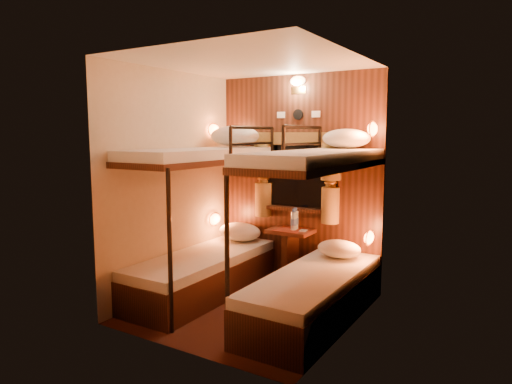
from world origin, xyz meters
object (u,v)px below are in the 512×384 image
Objects in this scene: bunk_left at (203,244)px; table at (290,250)px; bunk_right at (314,262)px; bottle_left at (295,220)px; bottle_right at (294,221)px.

table is at bearing 50.33° from bunk_left.
bunk_right is 7.60× the size of bottle_left.
bottle_left reaches higher than table.
bunk_right is 7.74× the size of bottle_right.
table is (-0.65, 0.78, -0.14)m from bunk_right.
bunk_right reaches higher than bottle_right.
table is 0.34m from bottle_right.
bottle_right is (0.01, -0.06, -0.00)m from bottle_left.
bunk_left is 7.74× the size of bottle_right.
bunk_right is (1.30, 0.00, 0.00)m from bunk_left.
bunk_left and bunk_right have the same top height.
table is at bearing 129.67° from bunk_right.
table is at bearing -129.71° from bottle_left.
bottle_right is at bearing -14.44° from table.
bottle_left is at bearing 50.33° from bunk_left.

